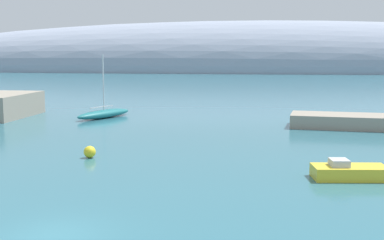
% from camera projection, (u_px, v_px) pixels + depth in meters
% --- Properties ---
extents(water, '(600.00, 600.00, 0.00)m').
position_uv_depth(water, '(54.00, 235.00, 20.39)').
color(water, '#2D6675').
rests_on(water, ground).
extents(distant_ridge, '(332.25, 50.68, 39.34)m').
position_uv_depth(distant_ridge, '(248.00, 72.00, 200.13)').
color(distant_ridge, '#8E99AD').
rests_on(distant_ridge, ground).
extents(sailboat_teal_mid_mooring, '(5.05, 8.05, 7.06)m').
position_uv_depth(sailboat_teal_mid_mooring, '(104.00, 114.00, 57.07)').
color(sailboat_teal_mid_mooring, '#1E6B70').
rests_on(sailboat_teal_mid_mooring, water).
extents(motorboat_yellow_foreground, '(4.79, 2.42, 1.16)m').
position_uv_depth(motorboat_yellow_foreground, '(350.00, 172.00, 29.42)').
color(motorboat_yellow_foreground, yellow).
rests_on(motorboat_yellow_foreground, water).
extents(mooring_buoy_yellow, '(0.83, 0.83, 0.83)m').
position_uv_depth(mooring_buoy_yellow, '(90.00, 152.00, 35.33)').
color(mooring_buoy_yellow, yellow).
rests_on(mooring_buoy_yellow, water).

